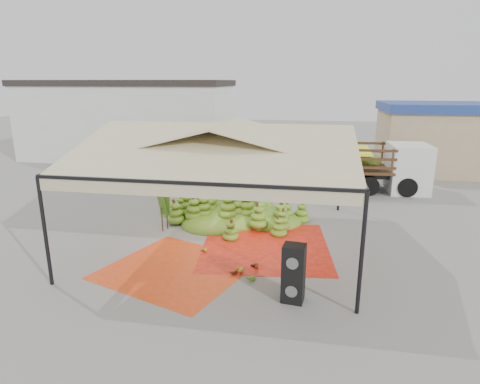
% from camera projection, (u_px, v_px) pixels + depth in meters
% --- Properties ---
extents(ground, '(90.00, 90.00, 0.00)m').
position_uv_depth(ground, '(227.00, 239.00, 13.98)').
color(ground, slate).
rests_on(ground, ground).
extents(canopy_tent, '(8.10, 8.10, 4.00)m').
position_uv_depth(canopy_tent, '(226.00, 145.00, 13.10)').
color(canopy_tent, black).
rests_on(canopy_tent, ground).
extents(building_white, '(14.30, 6.30, 5.40)m').
position_uv_depth(building_white, '(129.00, 120.00, 28.24)').
color(building_white, silver).
rests_on(building_white, ground).
extents(building_tan, '(6.30, 5.30, 4.10)m').
position_uv_depth(building_tan, '(434.00, 137.00, 24.07)').
color(building_tan, tan).
rests_on(building_tan, ground).
extents(tarp_left, '(4.82, 4.71, 0.01)m').
position_uv_depth(tarp_left, '(177.00, 269.00, 11.74)').
color(tarp_left, '#ED3E16').
rests_on(tarp_left, ground).
extents(tarp_right, '(4.59, 4.77, 0.01)m').
position_uv_depth(tarp_right, '(265.00, 246.00, 13.36)').
color(tarp_right, red).
rests_on(tarp_right, ground).
extents(banana_heap, '(7.22, 6.37, 1.34)m').
position_uv_depth(banana_heap, '(231.00, 201.00, 16.11)').
color(banana_heap, '#507017').
rests_on(banana_heap, ground).
extents(hand_yellow_a, '(0.61, 0.55, 0.23)m').
position_uv_depth(hand_yellow_a, '(237.00, 269.00, 11.49)').
color(hand_yellow_a, gold).
rests_on(hand_yellow_a, ground).
extents(hand_yellow_b, '(0.50, 0.50, 0.18)m').
position_uv_depth(hand_yellow_b, '(202.00, 250.00, 12.85)').
color(hand_yellow_b, '#B48C24').
rests_on(hand_yellow_b, ground).
extents(hand_red_a, '(0.50, 0.47, 0.18)m').
position_uv_depth(hand_red_a, '(232.00, 270.00, 11.44)').
color(hand_red_a, '#582C14').
rests_on(hand_red_a, ground).
extents(hand_red_b, '(0.59, 0.57, 0.21)m').
position_uv_depth(hand_red_b, '(253.00, 266.00, 11.72)').
color(hand_red_b, '#532513').
rests_on(hand_red_b, ground).
extents(hand_green, '(0.54, 0.53, 0.19)m').
position_uv_depth(hand_green, '(250.00, 276.00, 11.11)').
color(hand_green, '#4A801A').
rests_on(hand_green, ground).
extents(hanging_bunches, '(4.74, 0.24, 0.20)m').
position_uv_depth(hanging_bunches, '(258.00, 158.00, 14.46)').
color(hanging_bunches, '#39801A').
rests_on(hanging_bunches, ground).
extents(speaker_stack, '(0.60, 0.54, 1.49)m').
position_uv_depth(speaker_stack, '(294.00, 273.00, 9.85)').
color(speaker_stack, black).
rests_on(speaker_stack, ground).
extents(banana_leaves, '(0.96, 1.36, 3.70)m').
position_uv_depth(banana_leaves, '(161.00, 228.00, 15.00)').
color(banana_leaves, '#32681B').
rests_on(banana_leaves, ground).
extents(vendor, '(0.62, 0.51, 1.48)m').
position_uv_depth(vendor, '(283.00, 183.00, 18.69)').
color(vendor, gray).
rests_on(vendor, ground).
extents(truck_left, '(6.73, 3.94, 2.19)m').
position_uv_depth(truck_left, '(244.00, 152.00, 23.43)').
color(truck_left, '#492A18').
rests_on(truck_left, ground).
extents(truck_right, '(6.94, 2.62, 2.35)m').
position_uv_depth(truck_right, '(362.00, 161.00, 19.99)').
color(truck_right, '#50381A').
rests_on(truck_right, ground).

